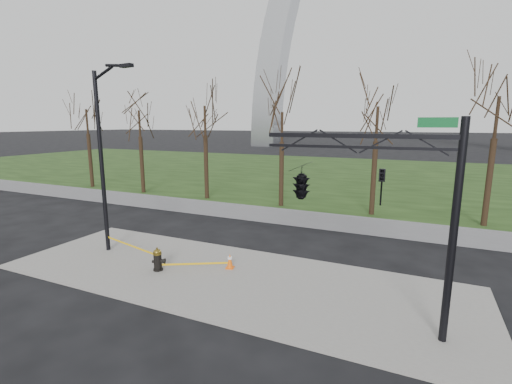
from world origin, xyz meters
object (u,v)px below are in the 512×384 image
at_px(traffic_cone, 230,261).
at_px(traffic_signal_mast, 328,184).
at_px(fire_hydrant, 158,260).
at_px(street_light, 104,150).

bearing_deg(traffic_cone, traffic_signal_mast, -25.33).
xyz_separation_m(fire_hydrant, traffic_signal_mast, (6.78, -0.67, 3.62)).
xyz_separation_m(fire_hydrant, traffic_cone, (2.48, 1.37, -0.13)).
bearing_deg(traffic_signal_mast, street_light, 169.59).
bearing_deg(traffic_signal_mast, fire_hydrant, 172.75).
distance_m(street_light, traffic_signal_mast, 10.35).
bearing_deg(fire_hydrant, traffic_cone, 7.50).
bearing_deg(traffic_cone, fire_hydrant, -151.08).
distance_m(traffic_cone, traffic_signal_mast, 6.06).
height_order(fire_hydrant, traffic_cone, fire_hydrant).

